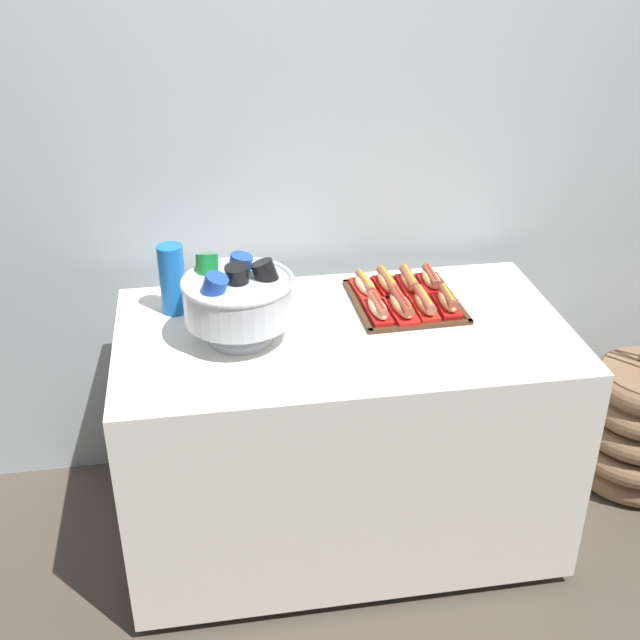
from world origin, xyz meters
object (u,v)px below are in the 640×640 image
Objects in this scene: hot_dog_2 at (424,303)px; hot_dog_6 at (409,281)px; hot_dog_5 at (387,283)px; floor_vase at (640,425)px; hot_dog_3 at (447,301)px; hot_dog_0 at (378,308)px; hot_dog_1 at (401,306)px; buffet_table at (342,430)px; hot_dog_7 at (431,280)px; cup_stack at (172,279)px; hot_dog_4 at (365,286)px; punch_bowl at (238,297)px; serving_tray at (405,302)px.

hot_dog_2 reaches higher than hot_dog_6.
floor_vase is at bearing -6.32° from hot_dog_5.
floor_vase reaches higher than hot_dog_3.
hot_dog_1 is at bearing 1.70° from hot_dog_0.
buffet_table is at bearing -165.72° from hot_dog_1.
buffet_table is 0.46m from hot_dog_1.
hot_dog_7 is 0.69× the size of cup_stack.
hot_dog_3 is at bearing -63.86° from hot_dog_6.
hot_dog_2 is 0.18m from hot_dog_7.
floor_vase is at bearing -3.03° from cup_stack.
hot_dog_4 is (0.11, 0.21, 0.41)m from buffet_table.
hot_dog_4 is 0.08m from hot_dog_5.
floor_vase reaches higher than hot_dog_2.
hot_dog_0 is at bearing -176.60° from floor_vase.
buffet_table is at bearing 2.23° from punch_bowl.
hot_dog_2 reaches higher than hot_dog_4.
hot_dog_5 reaches higher than hot_dog_4.
hot_dog_0 is 1.07× the size of hot_dog_3.
hot_dog_2 is at bearing -112.75° from hot_dog_7.
hot_dog_2 is at bearing -176.31° from floor_vase.
floor_vase is at bearing 3.40° from hot_dog_0.
hot_dog_7 is (0.34, 0.22, 0.41)m from buffet_table.
hot_dog_2 is 0.18m from hot_dog_5.
punch_bowl reaches higher than hot_dog_7.
cup_stack reaches higher than hot_dog_6.
hot_dog_5 is at bearing -178.30° from hot_dog_6.
hot_dog_3 is at bearing -46.03° from hot_dog_5.
hot_dog_6 is at bearing 49.42° from hot_dog_0.
buffet_table is 0.50m from hot_dog_5.
cup_stack is at bearing 169.40° from hot_dog_2.
hot_dog_0 is (0.12, 0.05, 0.41)m from buffet_table.
floor_vase reaches higher than hot_dog_6.
hot_dog_7 is (-0.81, 0.11, 0.61)m from floor_vase.
hot_dog_0 is at bearing -13.47° from cup_stack.
hot_dog_4 reaches higher than serving_tray.
floor_vase is 6.27× the size of hot_dog_0.
punch_bowl is (-0.65, -0.23, 0.10)m from hot_dog_7.
hot_dog_0 is 0.08m from hot_dog_1.
hot_dog_6 is (0.07, 0.00, -0.00)m from hot_dog_5.
hot_dog_0 is 0.23m from hot_dog_3.
floor_vase is 1.19m from hot_dog_0.
buffet_table is 0.43m from hot_dog_0.
hot_dog_7 is at bearing 172.21° from floor_vase.
hot_dog_1 is 0.52m from punch_bowl.
buffet_table is at bearing -149.72° from serving_tray.
floor_vase is 1.20m from hot_dog_4.
cup_stack is at bearing 132.23° from punch_bowl.
hot_dog_2 is 0.96× the size of hot_dog_4.
hot_dog_5 is 0.79× the size of cup_stack.
hot_dog_4 is at bearing 116.14° from hot_dog_1.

